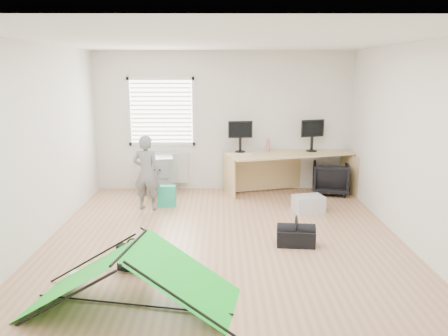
{
  "coord_description": "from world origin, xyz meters",
  "views": [
    {
      "loc": [
        -0.03,
        -5.76,
        2.34
      ],
      "look_at": [
        0.0,
        0.4,
        0.95
      ],
      "focal_mm": 35.0,
      "sensor_mm": 36.0,
      "label": 1
    }
  ],
  "objects_px": {
    "desk": "(290,174)",
    "kite": "(131,277)",
    "monitor_left": "(240,141)",
    "laptop_bag": "(135,259)",
    "office_chair": "(330,178)",
    "storage_crate": "(308,204)",
    "thermos": "(268,145)",
    "monitor_right": "(312,140)",
    "person": "(147,173)",
    "filing_cabinet": "(160,175)",
    "duffel_bag": "(296,238)"
  },
  "relations": [
    {
      "from": "office_chair",
      "to": "laptop_bag",
      "type": "xyz_separation_m",
      "value": [
        -3.13,
        -3.32,
        -0.15
      ]
    },
    {
      "from": "desk",
      "to": "filing_cabinet",
      "type": "bearing_deg",
      "value": 162.59
    },
    {
      "from": "desk",
      "to": "office_chair",
      "type": "distance_m",
      "value": 0.79
    },
    {
      "from": "desk",
      "to": "filing_cabinet",
      "type": "height_order",
      "value": "desk"
    },
    {
      "from": "monitor_left",
      "to": "monitor_right",
      "type": "height_order",
      "value": "monitor_right"
    },
    {
      "from": "office_chair",
      "to": "person",
      "type": "relative_size",
      "value": 0.52
    },
    {
      "from": "thermos",
      "to": "kite",
      "type": "relative_size",
      "value": 0.12
    },
    {
      "from": "duffel_bag",
      "to": "thermos",
      "type": "bearing_deg",
      "value": 98.17
    },
    {
      "from": "storage_crate",
      "to": "duffel_bag",
      "type": "bearing_deg",
      "value": -107.27
    },
    {
      "from": "thermos",
      "to": "kite",
      "type": "xyz_separation_m",
      "value": [
        -1.79,
        -4.25,
        -0.6
      ]
    },
    {
      "from": "desk",
      "to": "storage_crate",
      "type": "height_order",
      "value": "desk"
    },
    {
      "from": "monitor_left",
      "to": "duffel_bag",
      "type": "xyz_separation_m",
      "value": [
        0.65,
        -2.64,
        -0.91
      ]
    },
    {
      "from": "kite",
      "to": "laptop_bag",
      "type": "relative_size",
      "value": 5.02
    },
    {
      "from": "monitor_left",
      "to": "person",
      "type": "height_order",
      "value": "person"
    },
    {
      "from": "desk",
      "to": "duffel_bag",
      "type": "relative_size",
      "value": 4.62
    },
    {
      "from": "desk",
      "to": "person",
      "type": "height_order",
      "value": "person"
    },
    {
      "from": "kite",
      "to": "laptop_bag",
      "type": "height_order",
      "value": "kite"
    },
    {
      "from": "monitor_right",
      "to": "office_chair",
      "type": "bearing_deg",
      "value": -39.33
    },
    {
      "from": "person",
      "to": "laptop_bag",
      "type": "distance_m",
      "value": 2.43
    },
    {
      "from": "monitor_left",
      "to": "person",
      "type": "xyz_separation_m",
      "value": [
        -1.62,
        -1.03,
        -0.38
      ]
    },
    {
      "from": "thermos",
      "to": "duffel_bag",
      "type": "height_order",
      "value": "thermos"
    },
    {
      "from": "filing_cabinet",
      "to": "laptop_bag",
      "type": "distance_m",
      "value": 3.35
    },
    {
      "from": "filing_cabinet",
      "to": "monitor_left",
      "type": "bearing_deg",
      "value": -7.39
    },
    {
      "from": "monitor_left",
      "to": "laptop_bag",
      "type": "height_order",
      "value": "monitor_left"
    },
    {
      "from": "monitor_right",
      "to": "kite",
      "type": "height_order",
      "value": "monitor_right"
    },
    {
      "from": "thermos",
      "to": "monitor_right",
      "type": "bearing_deg",
      "value": -0.24
    },
    {
      "from": "desk",
      "to": "monitor_right",
      "type": "distance_m",
      "value": 0.78
    },
    {
      "from": "monitor_left",
      "to": "storage_crate",
      "type": "distance_m",
      "value": 1.85
    },
    {
      "from": "person",
      "to": "kite",
      "type": "xyz_separation_m",
      "value": [
        0.37,
        -3.16,
        -0.32
      ]
    },
    {
      "from": "monitor_right",
      "to": "person",
      "type": "xyz_separation_m",
      "value": [
        -3.0,
        -1.09,
        -0.39
      ]
    },
    {
      "from": "filing_cabinet",
      "to": "duffel_bag",
      "type": "height_order",
      "value": "filing_cabinet"
    },
    {
      "from": "monitor_right",
      "to": "office_chair",
      "type": "relative_size",
      "value": 0.7
    },
    {
      "from": "storage_crate",
      "to": "thermos",
      "type": "bearing_deg",
      "value": 114.64
    },
    {
      "from": "filing_cabinet",
      "to": "monitor_right",
      "type": "distance_m",
      "value": 2.99
    },
    {
      "from": "filing_cabinet",
      "to": "thermos",
      "type": "relative_size",
      "value": 3.01
    },
    {
      "from": "monitor_left",
      "to": "kite",
      "type": "distance_m",
      "value": 4.43
    },
    {
      "from": "monitor_left",
      "to": "monitor_right",
      "type": "distance_m",
      "value": 1.38
    },
    {
      "from": "kite",
      "to": "duffel_bag",
      "type": "distance_m",
      "value": 2.47
    },
    {
      "from": "desk",
      "to": "kite",
      "type": "xyz_separation_m",
      "value": [
        -2.21,
        -4.08,
        -0.08
      ]
    },
    {
      "from": "monitor_right",
      "to": "monitor_left",
      "type": "bearing_deg",
      "value": 163.67
    },
    {
      "from": "office_chair",
      "to": "storage_crate",
      "type": "height_order",
      "value": "office_chair"
    },
    {
      "from": "monitor_right",
      "to": "laptop_bag",
      "type": "xyz_separation_m",
      "value": [
        -2.77,
        -3.45,
        -0.87
      ]
    },
    {
      "from": "monitor_left",
      "to": "duffel_bag",
      "type": "relative_size",
      "value": 0.9
    },
    {
      "from": "monitor_left",
      "to": "laptop_bag",
      "type": "bearing_deg",
      "value": -117.36
    },
    {
      "from": "thermos",
      "to": "office_chair",
      "type": "xyz_separation_m",
      "value": [
        1.2,
        -0.14,
        -0.62
      ]
    },
    {
      "from": "desk",
      "to": "monitor_left",
      "type": "bearing_deg",
      "value": 156.97
    },
    {
      "from": "person",
      "to": "duffel_bag",
      "type": "height_order",
      "value": "person"
    },
    {
      "from": "filing_cabinet",
      "to": "desk",
      "type": "bearing_deg",
      "value": -10.89
    },
    {
      "from": "monitor_right",
      "to": "duffel_bag",
      "type": "xyz_separation_m",
      "value": [
        -0.72,
        -2.7,
        -0.92
      ]
    },
    {
      "from": "person",
      "to": "office_chair",
      "type": "bearing_deg",
      "value": -152.95
    }
  ]
}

